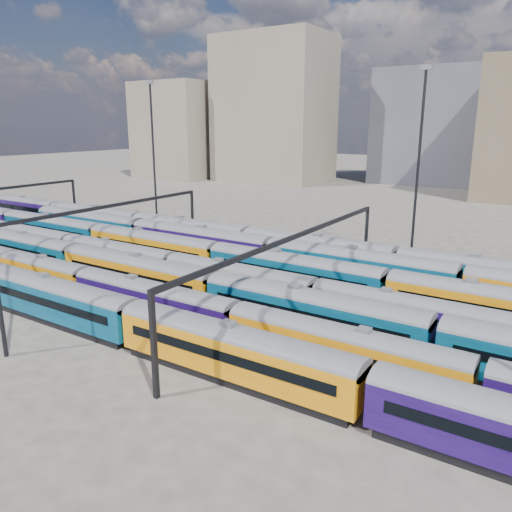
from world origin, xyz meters
The scene contains 12 objects.
ground centered at (0.00, 0.00, 0.00)m, with size 500.00×500.00×0.00m, color #47423C.
rake_0 centered at (23.49, -15.00, 2.68)m, with size 124.21×3.03×5.10m.
rake_1 centered at (-9.65, -10.00, 2.50)m, with size 116.06×2.83×4.76m.
rake_2 centered at (-17.88, -5.00, 2.78)m, with size 128.60×3.14×5.29m.
rake_3 centered at (12.40, 0.00, 2.42)m, with size 112.43×2.74×4.61m.
rake_4 centered at (-3.68, 5.00, 2.80)m, with size 129.50×3.16×5.32m.
rake_5 centered at (12.66, 10.00, 2.97)m, with size 114.26×3.34×5.65m.
rake_6 centered at (-16.54, 15.00, 2.78)m, with size 150.30×3.14×5.29m.
gantry_1 centered at (-20.00, 0.00, 6.79)m, with size 0.35×40.35×8.03m.
gantry_2 centered at (10.00, 0.00, 6.79)m, with size 0.35×40.35×8.03m.
mast_1 centered at (-30.00, 22.00, 13.97)m, with size 1.40×0.50×25.60m.
mast_3 centered at (15.00, 24.00, 13.97)m, with size 1.40×0.50×25.60m.
Camera 1 is at (32.78, -42.47, 18.66)m, focal length 35.00 mm.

